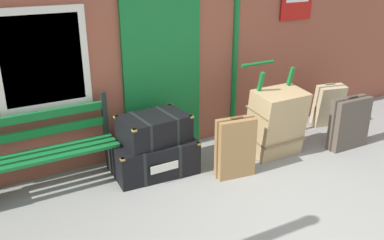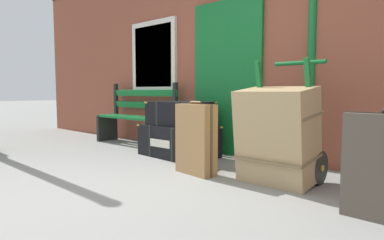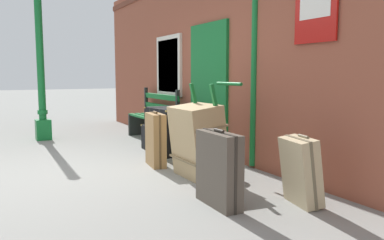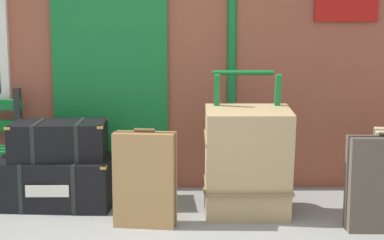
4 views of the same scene
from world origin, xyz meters
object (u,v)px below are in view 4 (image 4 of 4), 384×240
at_px(steamer_trunk_base, 58,181).
at_px(large_brown_trunk, 247,162).
at_px(porters_trolley, 245,179).
at_px(suitcase_brown, 145,179).
at_px(steamer_trunk_middle, 60,140).

height_order(steamer_trunk_base, large_brown_trunk, large_brown_trunk).
xyz_separation_m(steamer_trunk_base, porters_trolley, (1.64, -0.19, 0.06)).
bearing_deg(suitcase_brown, large_brown_trunk, 14.90).
bearing_deg(steamer_trunk_middle, porters_trolley, -7.01).
relative_size(steamer_trunk_base, steamer_trunk_middle, 1.25).
bearing_deg(porters_trolley, steamer_trunk_base, 173.39).
distance_m(steamer_trunk_base, porters_trolley, 1.65).
height_order(steamer_trunk_middle, suitcase_brown, suitcase_brown).
relative_size(porters_trolley, suitcase_brown, 1.52).
bearing_deg(large_brown_trunk, suitcase_brown, -165.10).
height_order(steamer_trunk_middle, large_brown_trunk, large_brown_trunk).
relative_size(steamer_trunk_base, porters_trolley, 0.88).
distance_m(steamer_trunk_middle, large_brown_trunk, 1.67).
height_order(steamer_trunk_base, porters_trolley, porters_trolley).
distance_m(porters_trolley, large_brown_trunk, 0.26).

